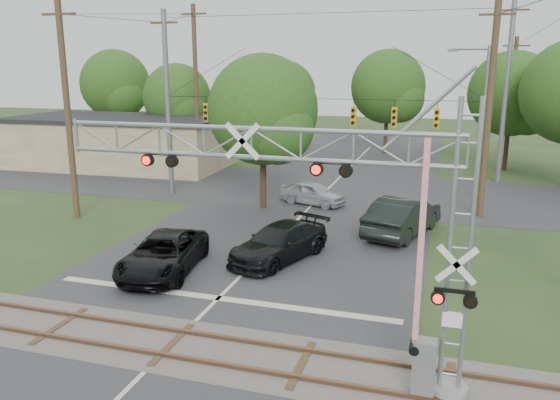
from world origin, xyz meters
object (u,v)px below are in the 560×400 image
(traffic_signal_span, at_px, (329,110))
(pickup_black, at_px, (163,254))
(crossing_gantry, at_px, (326,211))
(sedan_silver, at_px, (313,193))
(car_dark, at_px, (279,243))
(commercial_building, at_px, (122,141))
(streetlight, at_px, (480,115))

(traffic_signal_span, xyz_separation_m, pickup_black, (-4.05, -12.66, -4.91))
(crossing_gantry, bearing_deg, sedan_silver, 104.46)
(sedan_silver, bearing_deg, car_dark, -156.48)
(sedan_silver, distance_m, commercial_building, 20.02)
(crossing_gantry, height_order, streetlight, streetlight)
(streetlight, bearing_deg, commercial_building, 172.40)
(sedan_silver, height_order, commercial_building, commercial_building)
(crossing_gantry, distance_m, traffic_signal_span, 18.79)
(car_dark, xyz_separation_m, sedan_silver, (-0.92, 9.91, -0.07))
(crossing_gantry, bearing_deg, streetlight, 78.48)
(pickup_black, relative_size, sedan_silver, 1.34)
(sedan_silver, height_order, streetlight, streetlight)
(crossing_gantry, height_order, car_dark, crossing_gantry)
(car_dark, xyz_separation_m, streetlight, (8.44, 14.31, 4.45))
(crossing_gantry, height_order, sedan_silver, crossing_gantry)
(pickup_black, height_order, streetlight, streetlight)
(car_dark, bearing_deg, traffic_signal_span, 110.79)
(sedan_silver, relative_size, streetlight, 0.44)
(crossing_gantry, height_order, pickup_black, crossing_gantry)
(car_dark, height_order, sedan_silver, car_dark)
(pickup_black, bearing_deg, traffic_signal_span, 63.59)
(crossing_gantry, xyz_separation_m, streetlight, (4.63, 22.73, 0.60))
(pickup_black, distance_m, car_dark, 4.89)
(sedan_silver, xyz_separation_m, streetlight, (9.36, 4.40, 4.52))
(crossing_gantry, xyz_separation_m, pickup_black, (-7.86, 5.70, -3.86))
(streetlight, bearing_deg, crossing_gantry, -101.52)
(sedan_silver, xyz_separation_m, commercial_building, (-18.27, 8.09, 1.37))
(pickup_black, height_order, commercial_building, commercial_building)
(pickup_black, bearing_deg, commercial_building, 117.46)
(car_dark, bearing_deg, streetlight, 80.20)
(crossing_gantry, height_order, traffic_signal_span, traffic_signal_span)
(traffic_signal_span, bearing_deg, streetlight, 27.34)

